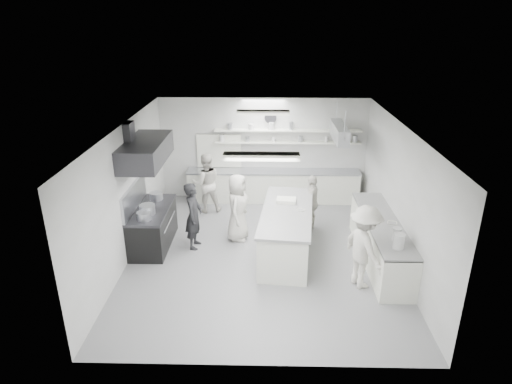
{
  "coord_description": "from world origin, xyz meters",
  "views": [
    {
      "loc": [
        0.07,
        -8.96,
        5.18
      ],
      "look_at": [
        -0.15,
        0.6,
        1.32
      ],
      "focal_mm": 30.96,
      "sensor_mm": 36.0,
      "label": 1
    }
  ],
  "objects_px": {
    "stove": "(153,228)",
    "prep_island": "(286,233)",
    "back_counter": "(273,186)",
    "cook_stove": "(194,216)",
    "cook_back": "(206,183)",
    "right_counter": "(380,242)"
  },
  "relations": [
    {
      "from": "prep_island",
      "to": "cook_stove",
      "type": "relative_size",
      "value": 1.71
    },
    {
      "from": "stove",
      "to": "right_counter",
      "type": "xyz_separation_m",
      "value": [
        5.25,
        -0.6,
        0.02
      ]
    },
    {
      "from": "stove",
      "to": "cook_back",
      "type": "distance_m",
      "value": 2.29
    },
    {
      "from": "stove",
      "to": "prep_island",
      "type": "height_order",
      "value": "prep_island"
    },
    {
      "from": "prep_island",
      "to": "stove",
      "type": "bearing_deg",
      "value": -179.1
    },
    {
      "from": "prep_island",
      "to": "back_counter",
      "type": "bearing_deg",
      "value": 100.94
    },
    {
      "from": "prep_island",
      "to": "cook_back",
      "type": "height_order",
      "value": "cook_back"
    },
    {
      "from": "stove",
      "to": "right_counter",
      "type": "distance_m",
      "value": 5.28
    },
    {
      "from": "cook_stove",
      "to": "cook_back",
      "type": "height_order",
      "value": "cook_back"
    },
    {
      "from": "stove",
      "to": "back_counter",
      "type": "height_order",
      "value": "back_counter"
    },
    {
      "from": "prep_island",
      "to": "cook_stove",
      "type": "height_order",
      "value": "cook_stove"
    },
    {
      "from": "back_counter",
      "to": "cook_stove",
      "type": "relative_size",
      "value": 3.09
    },
    {
      "from": "prep_island",
      "to": "cook_back",
      "type": "bearing_deg",
      "value": 138.93
    },
    {
      "from": "prep_island",
      "to": "cook_back",
      "type": "relative_size",
      "value": 1.66
    },
    {
      "from": "prep_island",
      "to": "cook_stove",
      "type": "distance_m",
      "value": 2.2
    },
    {
      "from": "back_counter",
      "to": "prep_island",
      "type": "xyz_separation_m",
      "value": [
        0.26,
        -3.09,
        0.05
      ]
    },
    {
      "from": "stove",
      "to": "cook_back",
      "type": "relative_size",
      "value": 1.07
    },
    {
      "from": "cook_stove",
      "to": "cook_back",
      "type": "bearing_deg",
      "value": 4.69
    },
    {
      "from": "stove",
      "to": "cook_stove",
      "type": "height_order",
      "value": "cook_stove"
    },
    {
      "from": "back_counter",
      "to": "right_counter",
      "type": "height_order",
      "value": "right_counter"
    },
    {
      "from": "right_counter",
      "to": "cook_back",
      "type": "xyz_separation_m",
      "value": [
        -4.22,
        2.61,
        0.37
      ]
    },
    {
      "from": "stove",
      "to": "prep_island",
      "type": "xyz_separation_m",
      "value": [
        3.16,
        -0.29,
        0.06
      ]
    }
  ]
}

